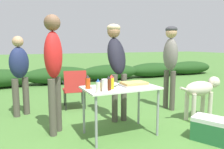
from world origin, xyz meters
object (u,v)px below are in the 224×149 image
at_px(mixing_bowl, 111,84).
at_px(cooler_box, 211,129).
at_px(mustard_bottle, 111,82).
at_px(bbq_sauce_bottle, 109,83).
at_px(mayo_bottle, 98,86).
at_px(dog, 202,91).
at_px(folding_table, 120,92).
at_px(food_tray, 134,84).
at_px(camp_chair_green_behind_table, 75,87).
at_px(hot_sauce_bottle, 88,82).
at_px(paper_cup_stack, 105,86).
at_px(standing_person_with_beanie, 116,58).
at_px(plate_stack, 98,87).
at_px(standing_person_in_red_jacket, 54,62).
at_px(standing_person_in_olive_jacket, 170,57).
at_px(standing_person_in_gray_fleece, 19,69).
at_px(spice_jar, 102,86).

distance_m(mixing_bowl, cooler_box, 1.58).
relative_size(mustard_bottle, bbq_sauce_bottle, 0.98).
distance_m(mayo_bottle, dog, 2.12).
relative_size(folding_table, food_tray, 2.57).
relative_size(camp_chair_green_behind_table, cooler_box, 1.45).
height_order(folding_table, mayo_bottle, mayo_bottle).
relative_size(folding_table, hot_sauce_bottle, 5.46).
distance_m(paper_cup_stack, standing_person_with_beanie, 1.12).
bearing_deg(plate_stack, standing_person_with_beanie, 46.75).
xyz_separation_m(dog, camp_chair_green_behind_table, (-1.91, 1.62, -0.07)).
height_order(folding_table, standing_person_in_red_jacket, standing_person_in_red_jacket).
bearing_deg(plate_stack, standing_person_in_red_jacket, 142.59).
height_order(dog, cooler_box, dog).
xyz_separation_m(food_tray, dog, (1.40, -0.02, -0.22)).
relative_size(mixing_bowl, mustard_bottle, 1.09).
xyz_separation_m(hot_sauce_bottle, dog, (2.12, -0.08, -0.29)).
distance_m(standing_person_with_beanie, dog, 1.65).
xyz_separation_m(folding_table, hot_sauce_bottle, (-0.48, 0.07, 0.17)).
height_order(standing_person_with_beanie, standing_person_in_olive_jacket, standing_person_in_olive_jacket).
xyz_separation_m(folding_table, dog, (1.63, -0.01, -0.12)).
bearing_deg(standing_person_with_beanie, standing_person_in_gray_fleece, 150.76).
bearing_deg(standing_person_with_beanie, food_tray, -90.00).
bearing_deg(bbq_sauce_bottle, spice_jar, 157.94).
height_order(spice_jar, bbq_sauce_bottle, bbq_sauce_bottle).
bearing_deg(spice_jar, mustard_bottle, 10.18).
height_order(bbq_sauce_bottle, standing_person_with_beanie, standing_person_with_beanie).
relative_size(bbq_sauce_bottle, camp_chair_green_behind_table, 0.25).
bearing_deg(mayo_bottle, paper_cup_stack, 12.43).
bearing_deg(food_tray, standing_person_in_gray_fleece, 134.52).
distance_m(paper_cup_stack, spice_jar, 0.12).
relative_size(standing_person_in_red_jacket, dog, 1.90).
height_order(mustard_bottle, dog, mustard_bottle).
bearing_deg(bbq_sauce_bottle, folding_table, 29.68).
bearing_deg(dog, mustard_bottle, -87.04).
relative_size(food_tray, camp_chair_green_behind_table, 0.51).
xyz_separation_m(food_tray, cooler_box, (0.84, -0.75, -0.60)).
bearing_deg(bbq_sauce_bottle, paper_cup_stack, -139.95).
bearing_deg(standing_person_in_gray_fleece, standing_person_in_red_jacket, -96.28).
bearing_deg(mayo_bottle, folding_table, 28.78).
bearing_deg(camp_chair_green_behind_table, mixing_bowl, -75.73).
relative_size(standing_person_with_beanie, dog, 1.83).
bearing_deg(mixing_bowl, mayo_bottle, -133.13).
height_order(paper_cup_stack, standing_person_with_beanie, standing_person_with_beanie).
height_order(folding_table, hot_sauce_bottle, hot_sauce_bottle).
bearing_deg(folding_table, standing_person_in_olive_jacket, 26.24).
relative_size(hot_sauce_bottle, standing_person_in_red_jacket, 0.11).
distance_m(folding_table, camp_chair_green_behind_table, 1.65).
relative_size(folding_table, dog, 1.16).
distance_m(hot_sauce_bottle, standing_person_in_red_jacket, 0.62).
bearing_deg(cooler_box, mayo_bottle, -133.86).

